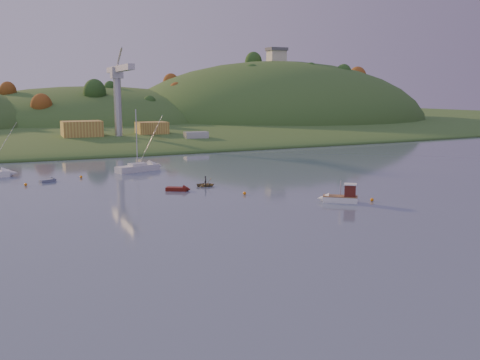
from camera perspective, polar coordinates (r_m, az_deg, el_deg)
name	(u,v)px	position (r m, az deg, el deg)	size (l,w,h in m)	color
ground	(385,266)	(50.51, 15.24, -8.85)	(500.00, 500.00, 0.00)	#3B4C62
far_shore	(65,125)	(268.76, -18.15, 5.62)	(620.00, 220.00, 1.50)	#305020
shore_slope	(87,135)	(204.48, -15.97, 4.68)	(640.00, 150.00, 7.00)	#305020
hill_center	(94,127)	(250.39, -15.32, 5.51)	(140.00, 120.00, 36.00)	#305020
hill_right	(276,124)	(264.15, 3.84, 6.00)	(150.00, 130.00, 60.00)	#305020
hilltop_house	(277,54)	(264.30, 3.92, 13.25)	(9.00, 7.00, 6.45)	beige
hillside_trees	(79,131)	(224.22, -16.77, 5.03)	(280.00, 50.00, 32.00)	#1F4518
wharf	(128,140)	(163.21, -11.88, 4.16)	(42.00, 16.00, 2.40)	slate
shed_west	(82,129)	(161.53, -16.51, 5.20)	(11.00, 8.00, 4.80)	#A67737
shed_east	(152,128)	(166.85, -9.38, 5.45)	(9.00, 7.00, 4.00)	#A67737
dock_crane	(118,86)	(158.42, -12.85, 9.76)	(3.20, 28.00, 20.30)	#B7B7BC
fishing_boat	(338,197)	(77.19, 10.37, -1.76)	(5.57, 4.86, 3.62)	silver
sailboat_far	(137,167)	(107.32, -10.88, 1.33)	(9.16, 5.38, 12.18)	silver
canoe	(206,184)	(88.93, -3.69, -0.48)	(2.15, 3.01, 0.62)	olive
paddler	(206,182)	(88.86, -3.69, -0.21)	(0.54, 0.35, 1.47)	black
red_tender	(181,189)	(85.24, -6.27, -0.97)	(4.07, 3.19, 1.34)	#58130C
grey_dinghy	(51,180)	(99.12, -19.53, -0.02)	(3.28, 2.18, 1.15)	slate
work_vessel	(196,141)	(156.41, -4.70, 4.20)	(16.05, 6.48, 4.05)	slate
buoy_0	(372,200)	(78.84, 13.90, -2.06)	(0.50, 0.50, 0.50)	orange
buoy_1	(245,193)	(81.43, 0.49, -1.42)	(0.50, 0.50, 0.50)	orange
buoy_2	(26,184)	(96.01, -21.90, -0.45)	(0.50, 0.50, 0.50)	orange
buoy_3	(81,177)	(101.25, -16.60, 0.32)	(0.50, 0.50, 0.50)	orange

